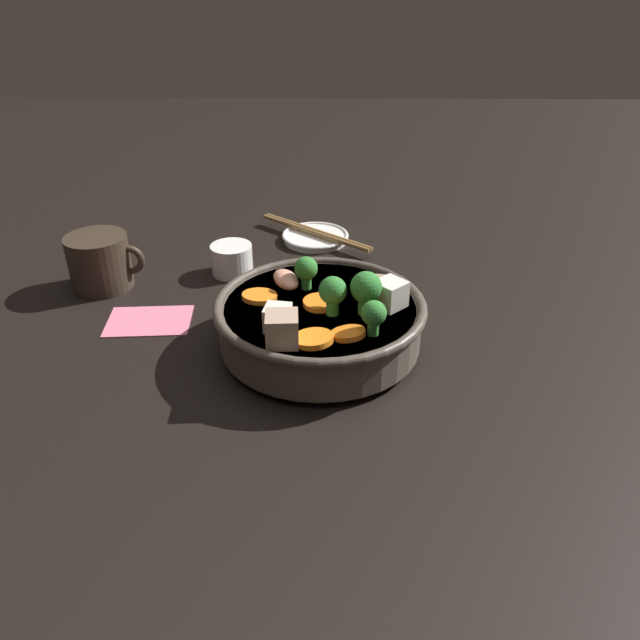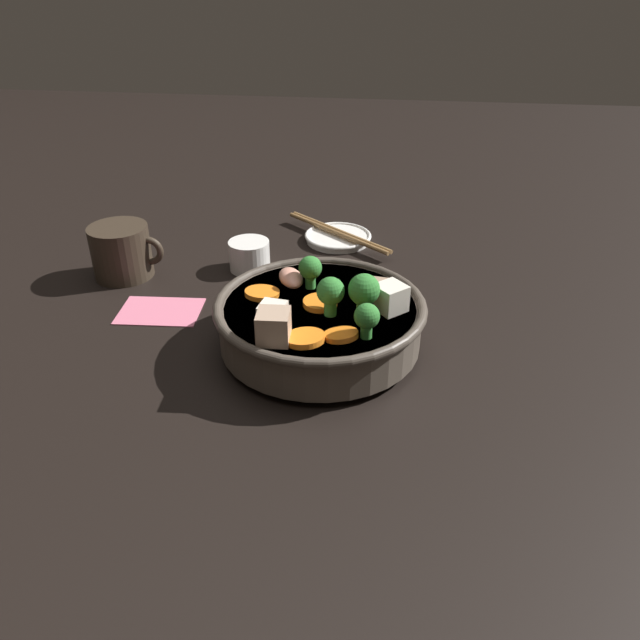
{
  "view_description": "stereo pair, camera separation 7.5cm",
  "coord_description": "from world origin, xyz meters",
  "px_view_note": "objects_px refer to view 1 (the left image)",
  "views": [
    {
      "loc": [
        0.01,
        -0.65,
        0.43
      ],
      "look_at": [
        0.0,
        0.0,
        0.04
      ],
      "focal_mm": 35.0,
      "sensor_mm": 36.0,
      "label": 1
    },
    {
      "loc": [
        0.08,
        -0.64,
        0.43
      ],
      "look_at": [
        0.0,
        0.0,
        0.04
      ],
      "focal_mm": 35.0,
      "sensor_mm": 36.0,
      "label": 2
    }
  ],
  "objects_px": {
    "side_saucer": "(315,237)",
    "dark_mug": "(100,262)",
    "tea_cup": "(232,259)",
    "chopsticks_pair": "(315,232)",
    "stirfry_bowl": "(321,318)"
  },
  "relations": [
    {
      "from": "side_saucer",
      "to": "dark_mug",
      "type": "xyz_separation_m",
      "value": [
        -0.31,
        -0.17,
        0.03
      ]
    },
    {
      "from": "tea_cup",
      "to": "chopsticks_pair",
      "type": "bearing_deg",
      "value": 44.87
    },
    {
      "from": "stirfry_bowl",
      "to": "tea_cup",
      "type": "xyz_separation_m",
      "value": [
        -0.14,
        0.21,
        -0.02
      ]
    },
    {
      "from": "stirfry_bowl",
      "to": "chopsticks_pair",
      "type": "relative_size",
      "value": 1.36
    },
    {
      "from": "side_saucer",
      "to": "tea_cup",
      "type": "xyz_separation_m",
      "value": [
        -0.12,
        -0.12,
        0.02
      ]
    },
    {
      "from": "stirfry_bowl",
      "to": "side_saucer",
      "type": "height_order",
      "value": "stirfry_bowl"
    },
    {
      "from": "side_saucer",
      "to": "tea_cup",
      "type": "distance_m",
      "value": 0.18
    },
    {
      "from": "tea_cup",
      "to": "dark_mug",
      "type": "distance_m",
      "value": 0.19
    },
    {
      "from": "side_saucer",
      "to": "tea_cup",
      "type": "relative_size",
      "value": 1.81
    },
    {
      "from": "stirfry_bowl",
      "to": "tea_cup",
      "type": "distance_m",
      "value": 0.25
    },
    {
      "from": "tea_cup",
      "to": "dark_mug",
      "type": "bearing_deg",
      "value": -165.79
    },
    {
      "from": "side_saucer",
      "to": "dark_mug",
      "type": "relative_size",
      "value": 1.03
    },
    {
      "from": "side_saucer",
      "to": "chopsticks_pair",
      "type": "distance_m",
      "value": 0.01
    },
    {
      "from": "side_saucer",
      "to": "dark_mug",
      "type": "height_order",
      "value": "dark_mug"
    },
    {
      "from": "stirfry_bowl",
      "to": "tea_cup",
      "type": "relative_size",
      "value": 4.09
    }
  ]
}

